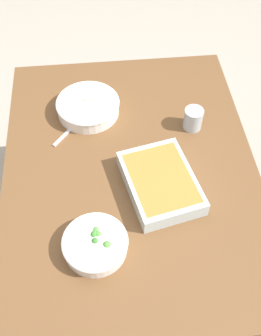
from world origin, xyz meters
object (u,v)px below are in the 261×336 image
stew_bowl (88,106)px  baking_dish (161,182)px  broccoli_bowl (95,244)px  drink_cup (193,119)px  spoon_by_stew (73,127)px

stew_bowl → baking_dish: same height
baking_dish → stew_bowl: bearing=-149.3°
broccoli_bowl → baking_dish: bearing=131.8°
broccoli_bowl → drink_cup: drink_cup is taller
baking_dish → drink_cup: bearing=149.1°
baking_dish → spoon_by_stew: (-0.31, -0.29, -0.03)m
baking_dish → spoon_by_stew: baking_dish is taller
stew_bowl → spoon_by_stew: size_ratio=1.68×
broccoli_bowl → spoon_by_stew: bearing=-172.9°
spoon_by_stew → broccoli_bowl: bearing=7.1°
baking_dish → drink_cup: (-0.27, 0.16, 0.00)m
baking_dish → spoon_by_stew: bearing=-136.6°
broccoli_bowl → baking_dish: size_ratio=0.60×
broccoli_bowl → drink_cup: (-0.48, 0.39, 0.01)m
stew_bowl → broccoli_bowl: bearing=0.1°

